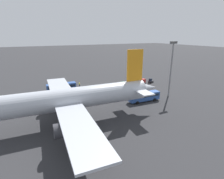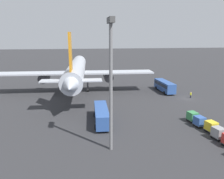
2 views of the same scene
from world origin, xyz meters
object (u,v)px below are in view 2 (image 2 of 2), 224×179
(shuttle_bus_near, at_px, (165,85))
(cargo_cart_grey, at_px, (218,133))
(airplane, at_px, (76,70))
(cargo_cart_green, at_px, (192,116))
(cargo_cart_yellow, at_px, (211,126))
(cargo_cart_blue, at_px, (199,121))
(worker_person, at_px, (191,95))
(shuttle_bus_far, at_px, (101,114))

(shuttle_bus_near, distance_m, cargo_cart_grey, 33.66)
(airplane, xyz_separation_m, cargo_cart_green, (-31.11, -22.51, -5.55))
(cargo_cart_green, bearing_deg, cargo_cart_yellow, -173.71)
(shuttle_bus_near, distance_m, cargo_cart_blue, 28.37)
(worker_person, distance_m, cargo_cart_green, 19.11)
(shuttle_bus_near, relative_size, shuttle_bus_far, 1.01)
(cargo_cart_grey, xyz_separation_m, cargo_cart_blue, (5.39, 0.20, 0.00))
(cargo_cart_yellow, bearing_deg, cargo_cart_green, 6.29)
(shuttle_bus_near, distance_m, cargo_cart_yellow, 30.93)
(cargo_cart_grey, distance_m, cargo_cart_green, 8.08)
(cargo_cart_yellow, relative_size, cargo_cart_green, 1.00)
(cargo_cart_grey, bearing_deg, shuttle_bus_near, -8.08)
(shuttle_bus_far, height_order, cargo_cart_yellow, shuttle_bus_far)
(airplane, distance_m, cargo_cart_grey, 45.60)
(shuttle_bus_far, xyz_separation_m, cargo_cart_grey, (-10.83, -18.43, -0.67))
(cargo_cart_yellow, xyz_separation_m, cargo_cart_blue, (2.69, 0.67, 0.00))
(cargo_cart_grey, distance_m, cargo_cart_yellow, 2.74)
(worker_person, height_order, cargo_cart_green, cargo_cart_green)
(shuttle_bus_far, relative_size, cargo_cart_grey, 5.07)
(airplane, bearing_deg, cargo_cart_grey, -145.81)
(cargo_cart_yellow, bearing_deg, cargo_cart_blue, 14.03)
(shuttle_bus_far, distance_m, worker_person, 30.86)
(airplane, distance_m, shuttle_bus_near, 28.38)
(cargo_cart_blue, bearing_deg, airplane, 33.57)
(shuttle_bus_far, height_order, worker_person, shuttle_bus_far)
(shuttle_bus_far, relative_size, cargo_cart_green, 5.07)
(airplane, relative_size, shuttle_bus_far, 5.04)
(cargo_cart_grey, relative_size, cargo_cart_blue, 1.00)
(shuttle_bus_near, bearing_deg, cargo_cart_grey, 172.52)
(cargo_cart_green, bearing_deg, worker_person, -28.67)
(cargo_cart_blue, bearing_deg, cargo_cart_green, -1.69)
(airplane, distance_m, cargo_cart_green, 38.80)
(worker_person, relative_size, cargo_cart_yellow, 0.80)
(cargo_cart_grey, relative_size, cargo_cart_green, 1.00)
(airplane, xyz_separation_m, cargo_cart_blue, (-33.81, -22.43, -5.55))
(cargo_cart_blue, bearing_deg, worker_person, -25.42)
(shuttle_bus_far, distance_m, cargo_cart_yellow, 20.59)
(worker_person, distance_m, cargo_cart_grey, 26.44)
(shuttle_bus_near, xyz_separation_m, worker_person, (-8.47, -4.32, -1.14))
(shuttle_bus_near, distance_m, shuttle_bus_far, 32.28)
(shuttle_bus_near, distance_m, worker_person, 9.58)
(airplane, distance_m, worker_person, 35.27)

